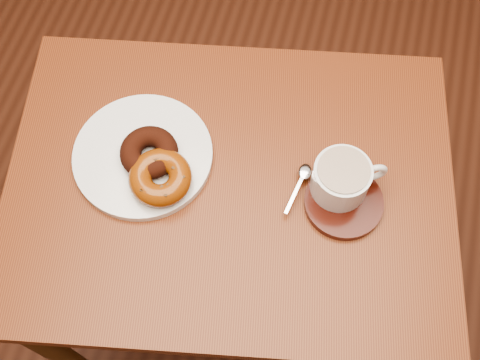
% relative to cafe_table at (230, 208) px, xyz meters
% --- Properties ---
extents(ground, '(6.00, 6.00, 0.00)m').
position_rel_cafe_table_xyz_m(ground, '(0.04, 0.36, -0.64)').
color(ground, '#562B1B').
rests_on(ground, ground).
extents(cafe_table, '(0.91, 0.75, 0.76)m').
position_rel_cafe_table_xyz_m(cafe_table, '(0.00, 0.00, 0.00)').
color(cafe_table, brown).
rests_on(cafe_table, ground).
extents(donut_plate, '(0.35, 0.35, 0.02)m').
position_rel_cafe_table_xyz_m(donut_plate, '(-0.17, 0.01, 0.13)').
color(donut_plate, white).
rests_on(donut_plate, cafe_table).
extents(donut_cinnamon, '(0.15, 0.15, 0.04)m').
position_rel_cafe_table_xyz_m(donut_cinnamon, '(-0.15, 0.01, 0.16)').
color(donut_cinnamon, black).
rests_on(donut_cinnamon, donut_plate).
extents(donut_caramel, '(0.14, 0.14, 0.04)m').
position_rel_cafe_table_xyz_m(donut_caramel, '(-0.12, -0.04, 0.16)').
color(donut_caramel, '#843E0E').
rests_on(donut_caramel, donut_plate).
extents(saucer, '(0.19, 0.19, 0.01)m').
position_rel_cafe_table_xyz_m(saucer, '(0.21, 0.01, 0.13)').
color(saucer, '#350D07').
rests_on(saucer, cafe_table).
extents(coffee_cup, '(0.13, 0.10, 0.07)m').
position_rel_cafe_table_xyz_m(coffee_cup, '(0.19, 0.03, 0.17)').
color(coffee_cup, white).
rests_on(coffee_cup, saucer).
extents(teaspoon, '(0.03, 0.11, 0.01)m').
position_rel_cafe_table_xyz_m(teaspoon, '(0.13, 0.04, 0.14)').
color(teaspoon, silver).
rests_on(teaspoon, saucer).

